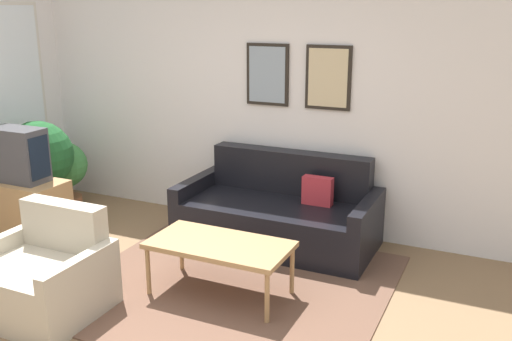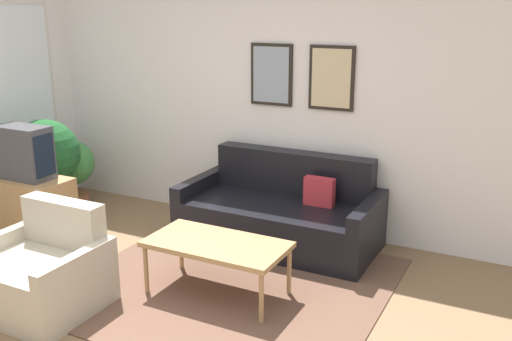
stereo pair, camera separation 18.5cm
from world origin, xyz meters
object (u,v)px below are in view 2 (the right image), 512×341
Objects in this scene: tv at (24,152)px; potted_plant_tall at (45,155)px; couch at (281,214)px; coffee_table at (217,246)px; armchair at (42,274)px.

tv reaches higher than potted_plant_tall.
tv reaches higher than couch.
couch is 1.17m from coffee_table.
tv is 0.60× the size of armchair.
armchair is (-1.07, -0.76, -0.14)m from coffee_table.
couch is at bearing 13.03° from potted_plant_tall.
potted_plant_tall reaches higher than armchair.
armchair is 1.96m from potted_plant_tall.
coffee_table is at bearing -90.74° from couch.
tv is at bearing 133.93° from armchair.
tv is (-2.22, 0.18, 0.45)m from coffee_table.
potted_plant_tall is (-0.19, 0.42, -0.15)m from tv.
coffee_table is at bearing -13.92° from potted_plant_tall.
armchair is at bearing -119.55° from couch.
armchair is at bearing -39.16° from tv.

